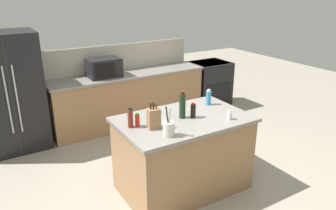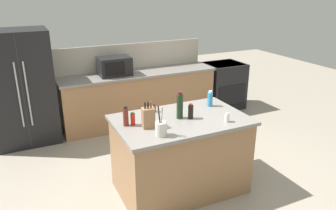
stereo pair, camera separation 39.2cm
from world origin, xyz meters
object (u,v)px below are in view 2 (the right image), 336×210
(refrigerator, at_px, (22,88))
(wine_bottle, at_px, (180,106))
(hot_sauce_bottle, at_px, (133,119))
(soy_sauce_bottle, at_px, (191,112))
(range_oven, at_px, (223,85))
(spice_jar_paprika, at_px, (154,108))
(utensil_crock, at_px, (161,128))
(microwave, at_px, (114,66))
(vinegar_bottle, at_px, (126,117))
(dish_soap_bottle, at_px, (210,99))
(salt_shaker, at_px, (227,118))
(knife_block, at_px, (148,118))

(refrigerator, height_order, wine_bottle, refrigerator)
(refrigerator, height_order, hot_sauce_bottle, refrigerator)
(soy_sauce_bottle, relative_size, wine_bottle, 0.55)
(range_oven, xyz_separation_m, spice_jar_paprika, (-2.31, -1.87, 0.52))
(utensil_crock, distance_m, soy_sauce_bottle, 0.57)
(microwave, bearing_deg, utensil_crock, -96.02)
(spice_jar_paprika, distance_m, soy_sauce_bottle, 0.48)
(vinegar_bottle, bearing_deg, range_oven, 37.56)
(dish_soap_bottle, bearing_deg, salt_shaker, -100.84)
(microwave, distance_m, soy_sauce_bottle, 2.25)
(wine_bottle, bearing_deg, salt_shaker, -36.47)
(utensil_crock, bearing_deg, salt_shaker, 0.70)
(utensil_crock, distance_m, hot_sauce_bottle, 0.42)
(utensil_crock, bearing_deg, range_oven, 45.02)
(refrigerator, bearing_deg, range_oven, -0.79)
(utensil_crock, bearing_deg, soy_sauce_bottle, 28.83)
(utensil_crock, xyz_separation_m, soy_sauce_bottle, (0.50, 0.27, 0.00))
(microwave, bearing_deg, dish_soap_bottle, -71.79)
(knife_block, relative_size, dish_soap_bottle, 1.44)
(hot_sauce_bottle, distance_m, dish_soap_bottle, 1.10)
(soy_sauce_bottle, distance_m, wine_bottle, 0.14)
(range_oven, relative_size, dish_soap_bottle, 4.55)
(spice_jar_paprika, height_order, dish_soap_bottle, dish_soap_bottle)
(range_oven, xyz_separation_m, hot_sauce_bottle, (-2.68, -2.13, 0.55))
(refrigerator, height_order, utensil_crock, refrigerator)
(utensil_crock, xyz_separation_m, spice_jar_paprika, (0.20, 0.64, -0.04))
(hot_sauce_bottle, xyz_separation_m, dish_soap_bottle, (1.09, 0.14, 0.02))
(range_oven, distance_m, vinegar_bottle, 3.52)
(utensil_crock, bearing_deg, knife_block, 98.71)
(range_oven, bearing_deg, microwave, 180.00)
(soy_sauce_bottle, bearing_deg, microwave, 95.94)
(refrigerator, distance_m, spice_jar_paprika, 2.38)
(hot_sauce_bottle, distance_m, vinegar_bottle, 0.08)
(vinegar_bottle, bearing_deg, utensil_crock, -58.36)
(refrigerator, relative_size, knife_block, 6.14)
(spice_jar_paprika, bearing_deg, wine_bottle, -59.07)
(dish_soap_bottle, bearing_deg, refrigerator, 136.21)
(dish_soap_bottle, bearing_deg, knife_block, -163.76)
(refrigerator, relative_size, spice_jar_paprika, 18.08)
(knife_block, distance_m, utensil_crock, 0.25)
(utensil_crock, height_order, salt_shaker, utensil_crock)
(spice_jar_paprika, distance_m, hot_sauce_bottle, 0.45)
(knife_block, height_order, wine_bottle, wine_bottle)
(knife_block, bearing_deg, utensil_crock, -74.80)
(knife_block, relative_size, hot_sauce_bottle, 1.88)
(knife_block, distance_m, wine_bottle, 0.43)
(refrigerator, xyz_separation_m, utensil_crock, (1.21, -2.56, 0.13))
(refrigerator, bearing_deg, knife_block, -63.22)
(utensil_crock, height_order, wine_bottle, same)
(salt_shaker, bearing_deg, refrigerator, 128.43)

